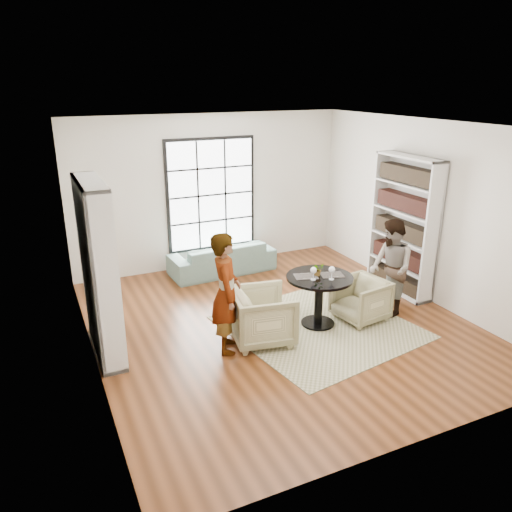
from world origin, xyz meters
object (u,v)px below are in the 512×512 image
armchair_left (263,316)px  person_left (226,293)px  sofa (222,258)px  armchair_right (360,300)px  flower_centerpiece (318,269)px  person_right (391,268)px  wine_glass_right (332,270)px  pedestal_table (319,290)px  wine_glass_left (314,271)px

armchair_left → person_left: bearing=99.8°
sofa → armchair_right: 3.09m
armchair_left → person_left: 0.72m
sofa → armchair_left: 2.86m
armchair_right → flower_centerpiece: flower_centerpiece is taller
armchair_right → person_right: size_ratio=0.47×
person_right → wine_glass_right: (-1.15, -0.06, 0.17)m
armchair_left → flower_centerpiece: size_ratio=4.35×
sofa → armchair_right: bearing=110.1°
armchair_right → pedestal_table: bearing=-108.1°
armchair_right → wine_glass_right: bearing=-92.6°
pedestal_table → person_right: bearing=-5.4°
armchair_left → armchair_right: bearing=-80.8°
sofa → person_right: person_right is taller
sofa → pedestal_table: bearing=97.8°
sofa → wine_glass_right: (0.62, -2.90, 0.65)m
pedestal_table → armchair_left: 1.02m
pedestal_table → person_right: person_right is taller
sofa → person_left: 3.05m
sofa → person_left: person_left is taller
person_right → wine_glass_left: (-1.40, 0.04, 0.17)m
person_left → flower_centerpiece: bearing=-66.0°
person_right → flower_centerpiece: 1.27m
flower_centerpiece → wine_glass_right: bearing=-66.0°
armchair_left → wine_glass_left: bearing=-78.8°
person_left → wine_glass_left: (1.38, 0.02, 0.09)m
flower_centerpiece → armchair_right: bearing=-13.2°
wine_glass_left → flower_centerpiece: 0.20m
person_left → pedestal_table: bearing=-67.8°
armchair_left → person_right: 2.27m
pedestal_table → armchair_right: size_ratio=1.37×
wine_glass_left → wine_glass_right: bearing=-21.9°
person_right → wine_glass_right: person_right is taller
armchair_left → flower_centerpiece: (0.98, 0.15, 0.51)m
wine_glass_left → flower_centerpiece: wine_glass_left is taller
person_right → pedestal_table: bearing=-80.1°
person_right → flower_centerpiece: (-1.25, 0.16, 0.12)m
armchair_left → wine_glass_right: size_ratio=4.16×
sofa → wine_glass_left: (0.37, -2.80, 0.65)m
armchair_left → flower_centerpiece: bearing=-71.7°
person_left → person_right: person_left is taller
flower_centerpiece → wine_glass_left: bearing=-139.7°
wine_glass_left → flower_centerpiece: (0.15, 0.13, -0.05)m
armchair_left → person_right: size_ratio=0.55×
pedestal_table → sofa: pedestal_table is taller
pedestal_table → sofa: bearing=101.0°
sofa → wine_glass_right: size_ratio=9.84×
person_left → armchair_right: bearing=-71.9°
sofa → flower_centerpiece: size_ratio=10.30×
sofa → armchair_left: size_ratio=2.37×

